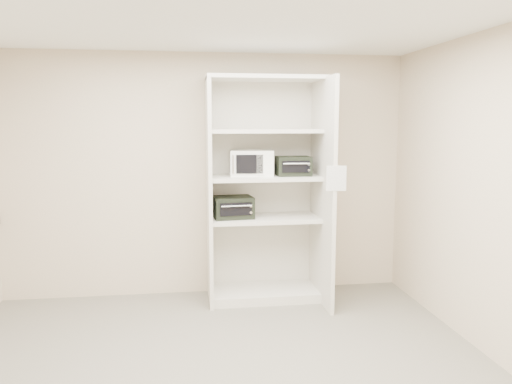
{
  "coord_description": "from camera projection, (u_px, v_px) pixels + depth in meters",
  "views": [
    {
      "loc": [
        -0.22,
        -3.59,
        1.94
      ],
      "look_at": [
        0.48,
        1.37,
        1.24
      ],
      "focal_mm": 35.0,
      "sensor_mm": 36.0,
      "label": 1
    }
  ],
  "objects": [
    {
      "name": "floor",
      "position": [
        219.0,
        378.0,
        3.82
      ],
      "size": [
        4.5,
        4.0,
        0.01
      ],
      "primitive_type": "cube",
      "color": "#696659",
      "rests_on": "ground"
    },
    {
      "name": "ceiling",
      "position": [
        215.0,
        12.0,
        3.45
      ],
      "size": [
        4.5,
        4.0,
        0.01
      ],
      "primitive_type": "cube",
      "color": "white"
    },
    {
      "name": "wall_back",
      "position": [
        206.0,
        175.0,
        5.6
      ],
      "size": [
        4.5,
        0.02,
        2.7
      ],
      "primitive_type": "cube",
      "color": "beige",
      "rests_on": "ground"
    },
    {
      "name": "wall_front",
      "position": [
        254.0,
        300.0,
        1.68
      ],
      "size": [
        4.5,
        0.02,
        2.7
      ],
      "primitive_type": "cube",
      "color": "beige",
      "rests_on": "ground"
    },
    {
      "name": "wall_right",
      "position": [
        501.0,
        198.0,
        3.95
      ],
      "size": [
        0.02,
        4.0,
        2.7
      ],
      "primitive_type": "cube",
      "color": "beige",
      "rests_on": "ground"
    },
    {
      "name": "shelving_unit",
      "position": [
        269.0,
        197.0,
        5.43
      ],
      "size": [
        1.24,
        0.92,
        2.42
      ],
      "color": "beige",
      "rests_on": "floor"
    },
    {
      "name": "microwave",
      "position": [
        252.0,
        163.0,
        5.4
      ],
      "size": [
        0.49,
        0.39,
        0.27
      ],
      "primitive_type": "cube",
      "rotation": [
        0.0,
        0.0,
        -0.09
      ],
      "color": "white",
      "rests_on": "shelving_unit"
    },
    {
      "name": "toaster_oven_upper",
      "position": [
        293.0,
        166.0,
        5.38
      ],
      "size": [
        0.36,
        0.27,
        0.21
      ],
      "primitive_type": "cube",
      "rotation": [
        0.0,
        0.0,
        -0.01
      ],
      "color": "black",
      "rests_on": "shelving_unit"
    },
    {
      "name": "toaster_oven_lower",
      "position": [
        233.0,
        207.0,
        5.36
      ],
      "size": [
        0.45,
        0.36,
        0.23
      ],
      "primitive_type": "cube",
      "rotation": [
        0.0,
        0.0,
        0.11
      ],
      "color": "black",
      "rests_on": "shelving_unit"
    },
    {
      "name": "paper_sign",
      "position": [
        336.0,
        178.0,
        4.85
      ],
      "size": [
        0.19,
        0.02,
        0.24
      ],
      "primitive_type": "cube",
      "rotation": [
        0.0,
        0.0,
        -0.1
      ],
      "color": "white",
      "rests_on": "shelving_unit"
    }
  ]
}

